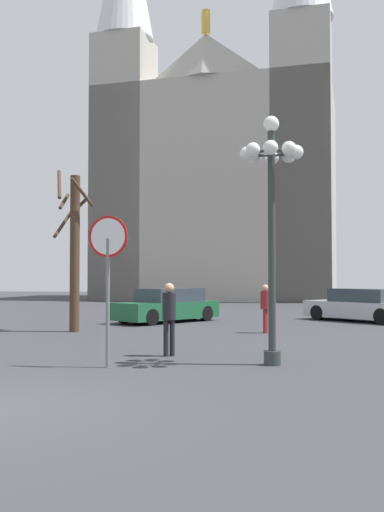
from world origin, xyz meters
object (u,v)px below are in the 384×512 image
(stop_sign, at_px, (108,259))
(parked_car_far_green, at_px, (167,306))
(street_lamp, at_px, (271,195))
(pedestrian_standing, at_px, (265,304))
(bare_tree, at_px, (74,247))
(parked_car_near_silver, at_px, (361,306))
(cathedral, at_px, (218,165))
(pedestrian_walking, at_px, (169,312))

(stop_sign, bearing_deg, parked_car_far_green, 95.80)
(stop_sign, height_order, parked_car_far_green, stop_sign)
(street_lamp, relative_size, pedestrian_standing, 3.31)
(bare_tree, distance_m, parked_car_near_silver, 12.18)
(street_lamp, bearing_deg, parked_car_far_green, 112.59)
(cathedral, distance_m, street_lamp, 35.88)
(stop_sign, relative_size, pedestrian_walking, 1.82)
(street_lamp, height_order, parked_car_near_silver, street_lamp)
(cathedral, bearing_deg, pedestrian_walking, -85.26)
(street_lamp, bearing_deg, parked_car_near_silver, 74.85)
(pedestrian_walking, bearing_deg, parked_car_far_green, 102.00)
(bare_tree, bearing_deg, pedestrian_standing, 5.34)
(street_lamp, height_order, pedestrian_walking, street_lamp)
(cathedral, bearing_deg, parked_car_near_silver, -68.74)
(bare_tree, bearing_deg, street_lamp, -42.78)
(stop_sign, xyz_separation_m, bare_tree, (-3.48, 7.20, 0.64))
(cathedral, bearing_deg, parked_car_far_green, -88.35)
(cathedral, relative_size, bare_tree, 6.30)
(cathedral, relative_size, parked_car_far_green, 7.37)
(parked_car_near_silver, distance_m, pedestrian_standing, 6.79)
(pedestrian_standing, bearing_deg, parked_car_far_green, 136.10)
(stop_sign, xyz_separation_m, parked_car_far_green, (-1.20, 11.81, -1.58))
(street_lamp, xyz_separation_m, pedestrian_standing, (-0.38, 6.92, -2.65))
(pedestrian_standing, bearing_deg, cathedral, 99.89)
(street_lamp, relative_size, pedestrian_walking, 3.09)
(stop_sign, relative_size, parked_car_far_green, 0.66)
(stop_sign, xyz_separation_m, parked_car_near_silver, (6.74, 13.43, -1.59))
(cathedral, xyz_separation_m, parked_car_far_green, (0.68, -23.78, -10.42))
(bare_tree, xyz_separation_m, pedestrian_walking, (4.40, -5.33, -1.83))
(cathedral, xyz_separation_m, pedestrian_walking, (2.79, -33.72, -10.03))
(bare_tree, relative_size, parked_car_near_silver, 1.20)
(cathedral, xyz_separation_m, street_lamp, (5.23, -34.70, -7.46))
(cathedral, bearing_deg, stop_sign, -86.97)
(street_lamp, distance_m, bare_tree, 9.33)
(pedestrian_standing, bearing_deg, stop_sign, -110.78)
(parked_car_near_silver, height_order, parked_car_far_green, parked_car_far_green)
(cathedral, distance_m, parked_car_near_silver, 25.96)
(street_lamp, relative_size, parked_car_far_green, 1.11)
(stop_sign, relative_size, parked_car_near_silver, 0.68)
(cathedral, distance_m, bare_tree, 29.59)
(parked_car_far_green, bearing_deg, street_lamp, -67.41)
(parked_car_near_silver, bearing_deg, pedestrian_standing, -123.91)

